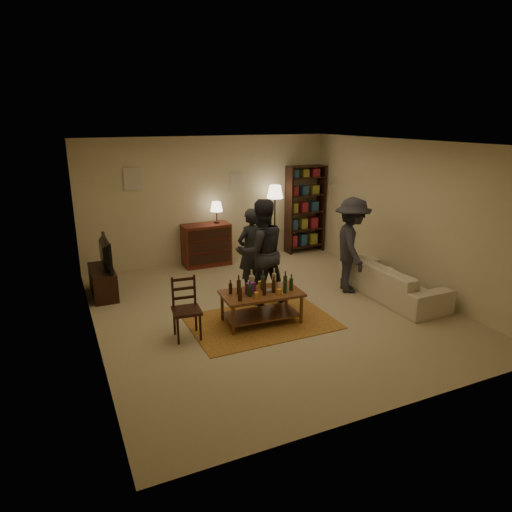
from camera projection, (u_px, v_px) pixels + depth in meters
floor at (270, 309)px, 7.60m from camera, size 6.00×6.00×0.00m
room_shell at (180, 181)px, 9.41m from camera, size 6.00×6.00×6.00m
rug at (261, 322)px, 7.13m from camera, size 2.20×1.50×0.01m
coffee_table at (261, 296)px, 7.00m from camera, size 1.26×0.74×0.84m
dining_chair at (186, 306)px, 6.54m from camera, size 0.43×0.43×0.91m
tv_stand at (103, 275)px, 8.09m from camera, size 0.40×1.00×1.06m
dresser at (207, 244)px, 9.75m from camera, size 1.00×0.50×1.36m
bookshelf at (305, 208)px, 10.61m from camera, size 0.90×0.34×2.02m
floor_lamp at (275, 197)px, 10.06m from camera, size 0.36×0.36×1.64m
sofa at (392, 281)px, 8.03m from camera, size 0.81×2.08×0.61m
person_left at (250, 251)px, 8.19m from camera, size 0.65×0.54×1.54m
person_right at (261, 252)px, 7.65m from camera, size 0.90×0.72×1.80m
person_by_sofa at (351, 245)px, 8.18m from camera, size 1.02×1.28×1.73m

